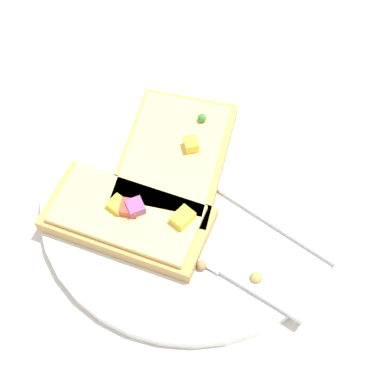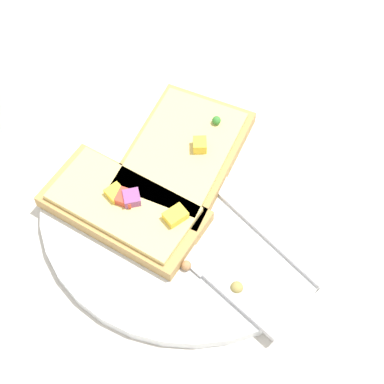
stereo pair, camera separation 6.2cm
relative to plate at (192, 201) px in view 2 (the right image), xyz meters
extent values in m
plane|color=beige|center=(0.00, 0.00, -0.01)|extent=(4.00, 4.00, 0.00)
cylinder|color=white|center=(0.00, 0.00, 0.00)|extent=(0.30, 0.30, 0.01)
cube|color=silver|center=(0.08, 0.04, 0.01)|extent=(0.14, 0.03, 0.01)
cube|color=silver|center=(-0.02, 0.02, 0.01)|extent=(0.06, 0.03, 0.01)
cube|color=silver|center=(-0.06, 0.03, 0.01)|extent=(0.03, 0.01, 0.00)
cube|color=silver|center=(-0.06, 0.02, 0.01)|extent=(0.03, 0.01, 0.00)
cube|color=silver|center=(-0.06, 0.02, 0.01)|extent=(0.03, 0.01, 0.00)
cube|color=silver|center=(-0.05, 0.01, 0.01)|extent=(0.03, 0.01, 0.00)
cube|color=silver|center=(0.12, -0.03, 0.01)|extent=(0.09, 0.03, 0.01)
cube|color=silver|center=(0.01, -0.05, 0.01)|extent=(0.14, 0.04, 0.00)
cube|color=tan|center=(-0.04, 0.02, 0.01)|extent=(0.17, 0.18, 0.01)
cube|color=#E5CC7A|center=(-0.04, 0.02, 0.02)|extent=(0.15, 0.16, 0.01)
cube|color=yellow|center=(-0.03, 0.03, 0.03)|extent=(0.02, 0.02, 0.01)
sphere|color=#388433|center=(-0.05, 0.06, 0.03)|extent=(0.01, 0.01, 0.01)
cube|color=tan|center=(-0.02, -0.06, 0.01)|extent=(0.17, 0.13, 0.01)
cube|color=#E5CC7A|center=(-0.02, -0.06, 0.02)|extent=(0.15, 0.12, 0.01)
cube|color=#934C8E|center=(-0.02, -0.06, 0.03)|extent=(0.02, 0.02, 0.01)
cube|color=yellow|center=(0.02, -0.03, 0.03)|extent=(0.02, 0.02, 0.01)
cube|color=yellow|center=(-0.03, -0.06, 0.03)|extent=(0.02, 0.02, 0.01)
cube|color=#D14733|center=(-0.02, -0.06, 0.03)|extent=(0.02, 0.02, 0.01)
sphere|color=#B28152|center=(0.06, -0.05, 0.01)|extent=(0.01, 0.01, 0.01)
sphere|color=tan|center=(-0.04, -0.07, 0.01)|extent=(0.01, 0.01, 0.01)
sphere|color=#C69247|center=(0.00, 0.00, 0.01)|extent=(0.01, 0.01, 0.01)
sphere|color=tan|center=(0.10, -0.02, 0.01)|extent=(0.01, 0.01, 0.01)
camera|label=1|loc=(0.23, -0.24, 0.53)|focal=60.00mm
camera|label=2|loc=(0.27, -0.19, 0.53)|focal=60.00mm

